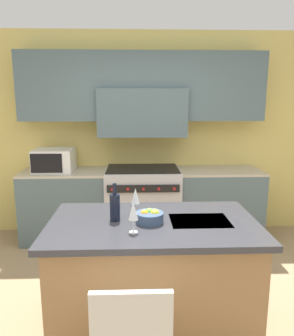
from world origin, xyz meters
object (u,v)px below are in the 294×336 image
at_px(wine_bottle, 115,206).
at_px(wine_glass_far, 135,197).
at_px(range_stove, 143,203).
at_px(microwave, 54,160).
at_px(wine_glass_near, 133,212).
at_px(fruit_bowl, 150,217).

bearing_deg(wine_bottle, wine_glass_far, 36.85).
xyz_separation_m(range_stove, microwave, (-1.13, 0.02, 0.59)).
relative_size(microwave, wine_bottle, 1.69).
xyz_separation_m(wine_glass_near, fruit_bowl, (0.12, 0.19, -0.10)).
height_order(range_stove, wine_glass_near, wine_glass_near).
distance_m(microwave, wine_glass_far, 1.97).
bearing_deg(wine_bottle, microwave, 115.93).
height_order(microwave, fruit_bowl, microwave).
bearing_deg(wine_glass_near, fruit_bowl, 57.21).
height_order(microwave, wine_glass_far, microwave).
xyz_separation_m(microwave, wine_glass_near, (1.01, -2.04, 0.01)).
bearing_deg(fruit_bowl, wine_glass_far, 121.57).
bearing_deg(microwave, wine_glass_near, -63.59).
bearing_deg(wine_bottle, fruit_bowl, -12.01).
bearing_deg(wine_glass_far, microwave, 121.41).
height_order(range_stove, fruit_bowl, fruit_bowl).
distance_m(microwave, wine_bottle, 2.00).
xyz_separation_m(wine_bottle, wine_glass_near, (0.14, -0.24, 0.04)).
xyz_separation_m(microwave, wine_bottle, (0.88, -1.80, -0.03)).
bearing_deg(fruit_bowl, wine_glass_near, -122.79).
bearing_deg(wine_glass_far, wine_glass_near, -92.47).
relative_size(range_stove, fruit_bowl, 4.64).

